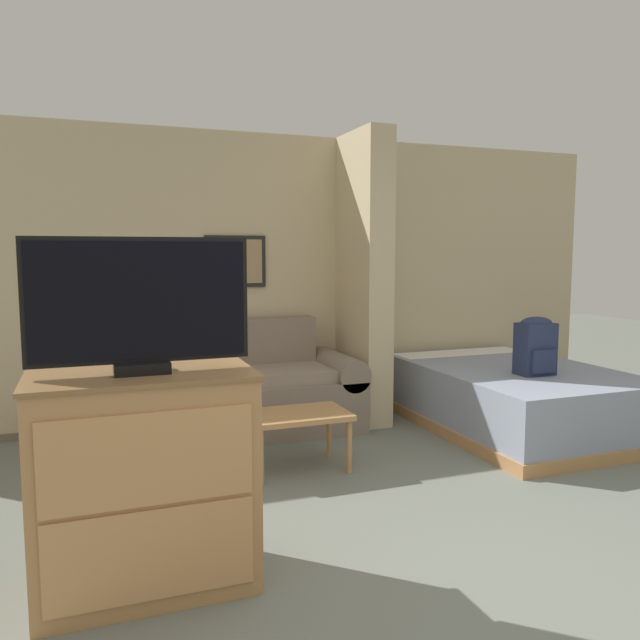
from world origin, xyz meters
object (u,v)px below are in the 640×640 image
object	(u,v)px
tv_dresser	(146,483)
backpack	(536,345)
couch	(248,392)
coffee_table	(297,420)
table_lamp	(107,344)
tv	(140,305)
bed	(512,397)

from	to	relation	value
tv_dresser	backpack	distance (m)	3.44
couch	coffee_table	xyz separation A→B (m)	(0.09, -1.06, 0.02)
table_lamp	backpack	distance (m)	3.41
tv_dresser	table_lamp	bearing A→B (deg)	92.16
coffee_table	tv_dresser	world-z (taller)	tv_dresser
couch	tv	xyz separation A→B (m)	(-1.04, -2.30, 0.97)
bed	backpack	distance (m)	0.62
tv_dresser	couch	bearing A→B (deg)	65.61
table_lamp	backpack	xyz separation A→B (m)	(3.27, -0.97, -0.05)
tv_dresser	backpack	size ratio (longest dim) A/B	2.11
table_lamp	bed	world-z (taller)	table_lamp
backpack	tv	bearing A→B (deg)	-158.50
tv_dresser	bed	world-z (taller)	tv_dresser
tv	couch	bearing A→B (deg)	65.61
table_lamp	tv_dresser	distance (m)	2.25
table_lamp	bed	size ratio (longest dim) A/B	0.21
coffee_table	backpack	size ratio (longest dim) A/B	1.50
coffee_table	table_lamp	world-z (taller)	table_lamp
couch	table_lamp	size ratio (longest dim) A/B	4.22
couch	tv_dresser	bearing A→B (deg)	-114.39
couch	coffee_table	bearing A→B (deg)	-84.92
couch	tv	bearing A→B (deg)	-114.39
table_lamp	bed	distance (m)	3.43
bed	table_lamp	bearing A→B (deg)	169.53
table_lamp	bed	bearing A→B (deg)	-10.47
tv	tv_dresser	bearing A→B (deg)	-90.00
coffee_table	backpack	world-z (taller)	backpack
couch	backpack	world-z (taller)	backpack
table_lamp	backpack	size ratio (longest dim) A/B	0.95
couch	backpack	xyz separation A→B (m)	(2.14, -1.05, 0.45)
coffee_table	bed	xyz separation A→B (m)	(2.11, 0.36, -0.09)
backpack	bed	bearing A→B (deg)	80.92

